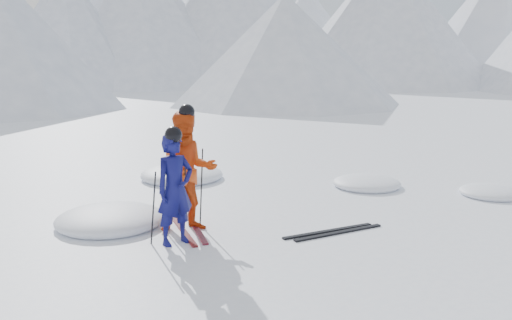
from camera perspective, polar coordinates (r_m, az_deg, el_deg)
ground at (r=9.99m, az=9.11°, el=-5.83°), size 160.00×160.00×0.00m
mountain_range at (r=44.43m, az=-15.61°, el=15.44°), size 106.15×62.94×15.53m
skier_blue at (r=8.32m, az=-8.53°, el=-3.09°), size 0.69×0.51×1.71m
skier_red at (r=8.91m, az=-7.15°, el=-1.22°), size 1.10×0.94×1.99m
pole_blue_left at (r=8.42m, az=-10.76°, el=-4.99°), size 0.12×0.08×1.14m
pole_blue_right at (r=8.70m, az=-7.57°, el=-4.38°), size 0.12×0.07×1.14m
pole_red_left at (r=9.10m, az=-9.47°, el=-3.17°), size 0.13×0.10×1.32m
pole_red_right at (r=9.23m, az=-5.77°, el=-2.87°), size 0.13×0.09×1.32m
ski_worn_left at (r=9.11m, az=-7.70°, el=-7.33°), size 0.39×1.69×0.03m
ski_worn_right at (r=9.20m, az=-6.32°, el=-7.11°), size 0.51×1.67×0.03m
ski_loose_a at (r=9.06m, az=7.61°, el=-7.43°), size 1.70×0.22×0.03m
ski_loose_b at (r=9.01m, az=8.71°, el=-7.56°), size 1.70×0.16×0.03m
snow_lumps at (r=11.38m, az=-2.79°, el=-3.64°), size 8.96×6.34×0.43m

